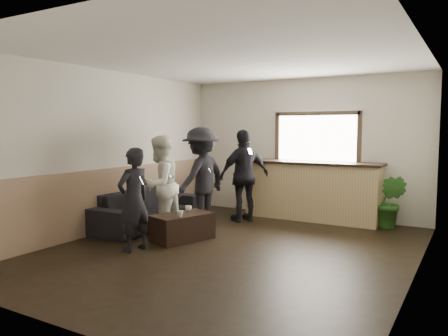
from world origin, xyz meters
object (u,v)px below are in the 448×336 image
Objects in this scene: person_c at (201,177)px; person_a at (134,199)px; cup_a at (188,208)px; cup_b at (180,214)px; potted_plant at (390,202)px; person_d at (244,176)px; person_b at (160,185)px; bar_counter at (312,187)px; sofa at (147,208)px; coffee_table at (182,227)px.

person_a is at bearing 8.74° from person_c.
cup_a is at bearing 178.13° from person_a.
potted_plant reaches higher than cup_b.
cup_b is at bearing 30.96° from person_d.
cup_b is at bearing 158.40° from person_a.
person_a is at bearing -131.33° from potted_plant.
cup_b reaches higher than cup_a.
bar_counter is at bearing 140.74° from person_b.
bar_counter is 2.81× the size of potted_plant.
bar_counter is 3.04m from cup_b.
sofa reaches higher than coffee_table.
person_b is at bearing -122.32° from sofa.
person_d reaches higher than cup_b.
sofa is at bearing -50.01° from person_c.
cup_b is (0.17, -0.47, 0.00)m from cup_a.
bar_counter is 1.49× the size of person_c.
potted_plant is at bearing 123.31° from person_c.
bar_counter is at bearing 60.53° from cup_a.
person_a is 0.91× the size of person_b.
coffee_table is 1.30m from person_c.
cup_a is 0.63m from person_b.
bar_counter reaches higher than person_d.
coffee_table is 0.54× the size of person_d.
cup_b is (1.26, -0.70, 0.14)m from sofa.
person_b reaches higher than coffee_table.
person_c is at bearing 161.73° from person_b.
potted_plant is (3.90, 2.07, 0.14)m from sofa.
sofa is at bearing 168.25° from cup_a.
sofa is 1.38× the size of person_b.
cup_a is at bearing -140.73° from potted_plant.
person_b is at bearing -154.81° from person_a.
potted_plant is at bearing 39.27° from cup_a.
person_b is at bearing -166.75° from cup_a.
sofa is 2.42× the size of coffee_table.
coffee_table is 1.04m from person_a.
potted_plant is 0.57× the size of person_b.
sofa is 1.27× the size of person_c.
cup_b reaches higher than coffee_table.
bar_counter is 3.77m from person_a.
potted_plant is at bearing 46.40° from cup_b.
coffee_table is (1.16, -0.50, -0.12)m from sofa.
person_a is 2.68m from person_d.
coffee_table is 0.34m from cup_b.
potted_plant is 0.53× the size of person_c.
cup_b is 0.06× the size of person_d.
person_b is (-3.31, -2.41, 0.36)m from potted_plant.
cup_a is at bearing 24.97° from person_c.
sofa is at bearing 156.70° from coffee_table.
person_a is at bearing 23.72° from person_d.
person_c reaches higher than potted_plant.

